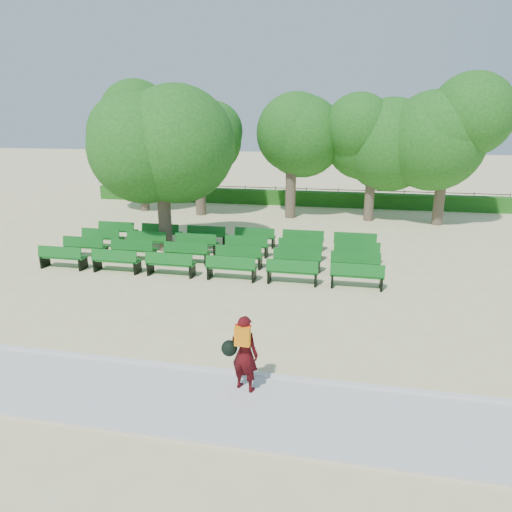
# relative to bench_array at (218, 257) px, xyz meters

# --- Properties ---
(ground) EXTENTS (120.00, 120.00, 0.00)m
(ground) POSITION_rel_bench_array_xyz_m (1.29, -1.79, -0.09)
(ground) COLOR beige
(paving) EXTENTS (30.00, 2.20, 0.06)m
(paving) POSITION_rel_bench_array_xyz_m (1.29, -9.19, -0.06)
(paving) COLOR beige
(paving) RESTS_ON ground
(curb) EXTENTS (30.00, 0.12, 0.10)m
(curb) POSITION_rel_bench_array_xyz_m (1.29, -8.04, -0.04)
(curb) COLOR silver
(curb) RESTS_ON ground
(hedge) EXTENTS (26.00, 0.70, 0.90)m
(hedge) POSITION_rel_bench_array_xyz_m (1.29, 12.21, 0.36)
(hedge) COLOR #1E5C17
(hedge) RESTS_ON ground
(fence) EXTENTS (26.00, 0.10, 1.02)m
(fence) POSITION_rel_bench_array_xyz_m (1.29, 12.61, -0.09)
(fence) COLOR black
(fence) RESTS_ON ground
(tree_line) EXTENTS (21.80, 6.80, 7.04)m
(tree_line) POSITION_rel_bench_array_xyz_m (1.29, 8.21, -0.09)
(tree_line) COLOR #1F5F19
(tree_line) RESTS_ON ground
(bench_array) EXTENTS (1.74, 0.61, 1.09)m
(bench_array) POSITION_rel_bench_array_xyz_m (0.00, 0.00, 0.00)
(bench_array) COLOR #105E1A
(bench_array) RESTS_ON ground
(tree_among) EXTENTS (4.42, 4.42, 6.43)m
(tree_among) POSITION_rel_bench_array_xyz_m (-2.49, 0.85, 4.32)
(tree_among) COLOR brown
(tree_among) RESTS_ON ground
(person) EXTENTS (0.80, 0.55, 1.61)m
(person) POSITION_rel_bench_array_xyz_m (3.00, -8.61, 0.80)
(person) COLOR #3E080C
(person) RESTS_ON ground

